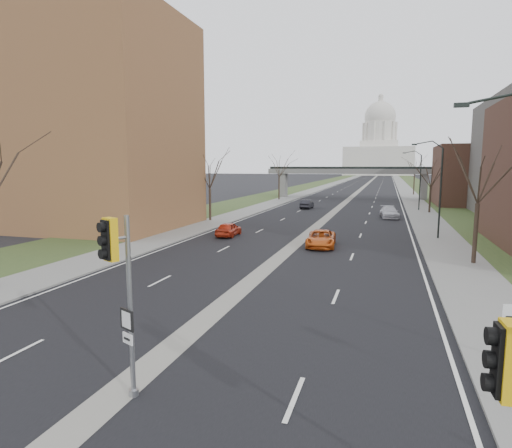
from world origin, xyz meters
The scene contains 24 objects.
ground centered at (0.00, 0.00, 0.00)m, with size 700.00×700.00×0.00m, color black.
road_surface centered at (0.00, 150.00, 0.01)m, with size 20.00×600.00×0.01m, color black.
median_strip centered at (0.00, 150.00, 0.00)m, with size 1.20×600.00×0.02m, color gray.
sidewalk_right centered at (12.00, 150.00, 0.06)m, with size 4.00×600.00×0.12m, color gray.
sidewalk_left centered at (-12.00, 150.00, 0.06)m, with size 4.00×600.00×0.12m, color gray.
grass_verge_right centered at (18.00, 150.00, 0.05)m, with size 8.00×600.00×0.10m, color #263B1B.
grass_verge_left centered at (-18.00, 150.00, 0.05)m, with size 8.00×600.00×0.10m, color #263B1B.
apartment_building centered at (-26.00, 30.00, 11.00)m, with size 25.00×16.00×22.00m, color brown.
commercial_block_far centered at (22.00, 70.00, 5.00)m, with size 14.00×14.00×10.00m, color #482D21.
pedestrian_bridge centered at (0.00, 80.00, 4.84)m, with size 34.00×3.00×6.45m.
capitol centered at (0.00, 320.00, 18.60)m, with size 48.00×42.00×55.75m.
streetlight_mid centered at (10.99, 32.00, 6.95)m, with size 2.61×0.20×8.70m.
streetlight_far centered at (10.99, 58.00, 6.95)m, with size 2.61×0.20×8.70m.
tree_left_b centered at (-13.00, 38.00, 6.23)m, with size 6.75×6.75×8.81m.
tree_left_c centered at (-13.00, 72.00, 7.04)m, with size 7.65×7.65×9.99m.
tree_right_a centered at (13.00, 22.00, 6.64)m, with size 7.20×7.20×9.40m.
tree_right_b centered at (13.00, 55.00, 5.82)m, with size 6.30×6.30×8.22m.
tree_right_c centered at (13.00, 95.00, 7.04)m, with size 7.65×7.65×9.99m.
signal_pole_median centered at (0.42, 0.55, 3.65)m, with size 0.77×0.87×5.24m.
speed_limit_sign centered at (10.61, 3.19, 2.07)m, with size 0.61×0.14×2.84m.
car_left_near centered at (-6.90, 28.15, 0.68)m, with size 1.60×3.98×1.36m, color #AE2A13.
car_left_far centered at (-4.65, 56.63, 0.68)m, with size 1.43×4.11×1.36m, color black.
car_right_near centered at (2.24, 25.37, 0.68)m, with size 2.25×4.87×1.35m, color #C95515.
car_right_mid centered at (7.60, 47.49, 0.73)m, with size 2.04×5.03×1.46m, color #B7B7C0.
Camera 1 is at (7.29, -9.16, 6.56)m, focal length 30.00 mm.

